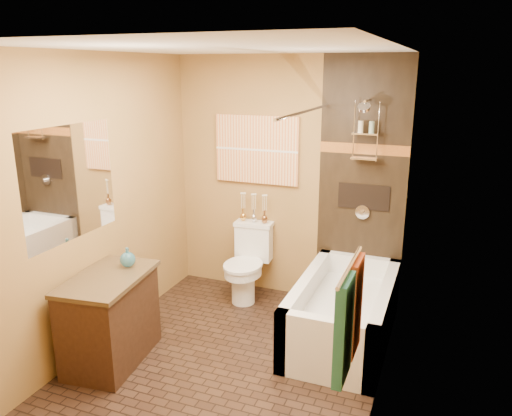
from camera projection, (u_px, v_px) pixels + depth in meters
The scene contains 23 objects.
floor at pixel (228, 364), 4.13m from camera, with size 3.00×3.00×0.00m, color black.
wall_left at pixel (96, 205), 4.21m from camera, with size 0.02×3.00×2.50m, color #A3733F.
wall_right at pixel (386, 239), 3.37m from camera, with size 0.02×3.00×2.50m, color #A3733F.
wall_back at pixel (286, 180), 5.13m from camera, with size 2.40×0.02×2.50m, color #A3733F.
wall_front at pixel (97, 304), 2.45m from camera, with size 2.40×0.02×2.50m, color #A3733F.
ceiling at pixel (222, 48), 3.45m from camera, with size 3.00×3.00×0.00m, color silver.
alcove_tile_back at pixel (362, 187), 4.85m from camera, with size 0.85×0.01×2.50m, color black.
alcove_tile_right at pixel (397, 210), 4.04m from camera, with size 0.01×1.50×2.50m, color black.
mosaic_band_back at pixel (364, 149), 4.74m from camera, with size 0.85×0.01×0.10m, color brown.
mosaic_band_right at pixel (399, 166), 3.95m from camera, with size 0.01×1.50×0.10m, color brown.
alcove_niche at pixel (364, 197), 4.86m from camera, with size 0.50×0.01×0.25m, color black.
shower_fixtures at pixel (365, 146), 4.63m from camera, with size 0.24×0.33×1.16m.
curtain_rod at pixel (306, 111), 4.11m from camera, with size 0.03×0.03×1.55m, color silver.
towel_bar at pixel (350, 266), 2.39m from camera, with size 0.02×0.02×0.55m, color silver.
towel_teal at pixel (344, 330), 2.35m from camera, with size 0.05×0.22×0.52m, color #1D625B.
towel_rust at pixel (354, 306), 2.58m from camera, with size 0.05×0.22×0.52m, color maroon.
sunset_painting at pixel (257, 150), 5.14m from camera, with size 0.90×0.04×0.70m, color orange.
vanity_mirror at pixel (71, 183), 3.88m from camera, with size 0.01×1.00×0.90m, color white.
bathtub at pixel (343, 316), 4.46m from camera, with size 0.80×1.50×0.55m.
toilet at pixel (248, 262), 5.22m from camera, with size 0.41×0.61×0.79m.
vanity at pixel (110, 318), 4.10m from camera, with size 0.62×0.92×0.76m.
teal_bottle at pixel (128, 257), 4.16m from camera, with size 0.13×0.13×0.20m, color #2A6C80, non-canonical shape.
bud_vases at pixel (254, 207), 5.23m from camera, with size 0.31×0.06×0.30m.
Camera 1 is at (1.55, -3.29, 2.37)m, focal length 35.00 mm.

